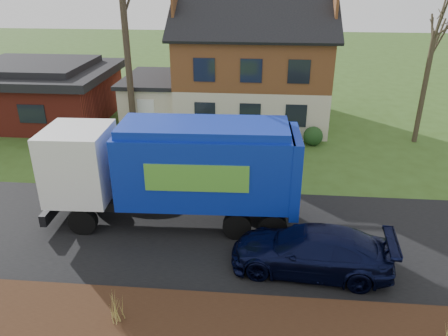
{
  "coord_description": "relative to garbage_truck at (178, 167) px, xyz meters",
  "views": [
    {
      "loc": [
        2.66,
        -13.77,
        9.05
      ],
      "look_at": [
        1.2,
        2.5,
        1.61
      ],
      "focal_mm": 35.0,
      "sensor_mm": 36.0,
      "label": 1
    }
  ],
  "objects": [
    {
      "name": "ground",
      "position": [
        0.38,
        -0.82,
        -2.35
      ],
      "size": [
        120.0,
        120.0,
        0.0
      ],
      "primitive_type": "plane",
      "color": "#334E1A",
      "rests_on": "ground"
    },
    {
      "name": "silver_sedan",
      "position": [
        -2.76,
        3.56,
        -1.57
      ],
      "size": [
        4.97,
        3.38,
        1.55
      ],
      "primitive_type": "imported",
      "rotation": [
        0.0,
        0.0,
        1.98
      ],
      "color": "#9DA1A5",
      "rests_on": "ground"
    },
    {
      "name": "main_house",
      "position": [
        1.87,
        13.09,
        1.68
      ],
      "size": [
        12.95,
        8.95,
        9.26
      ],
      "color": "beige",
      "rests_on": "ground"
    },
    {
      "name": "grass_clump_mid",
      "position": [
        -0.7,
        -5.76,
        -1.61
      ],
      "size": [
        0.31,
        0.26,
        0.87
      ],
      "color": "#9C8C45",
      "rests_on": "mulch_verge"
    },
    {
      "name": "garbage_truck",
      "position": [
        0.0,
        0.0,
        0.0
      ],
      "size": [
        9.58,
        2.85,
        4.07
      ],
      "rotation": [
        0.0,
        0.0,
        0.03
      ],
      "color": "black",
      "rests_on": "ground"
    },
    {
      "name": "road",
      "position": [
        0.38,
        -0.82,
        -2.34
      ],
      "size": [
        80.0,
        7.0,
        0.02
      ],
      "primitive_type": "cube",
      "color": "black",
      "rests_on": "ground"
    },
    {
      "name": "tree_front_east",
      "position": [
        11.89,
        9.89,
        4.81
      ],
      "size": [
        3.17,
        3.17,
        8.81
      ],
      "color": "#3E3525",
      "rests_on": "ground"
    },
    {
      "name": "navy_wagon",
      "position": [
        4.81,
        -2.62,
        -1.6
      ],
      "size": [
        5.37,
        2.61,
        1.51
      ],
      "primitive_type": "imported",
      "rotation": [
        0.0,
        0.0,
        -1.67
      ],
      "color": "black",
      "rests_on": "ground"
    },
    {
      "name": "ranch_house",
      "position": [
        -11.62,
        12.18,
        -0.54
      ],
      "size": [
        9.8,
        8.2,
        3.7
      ],
      "color": "maroon",
      "rests_on": "ground"
    }
  ]
}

